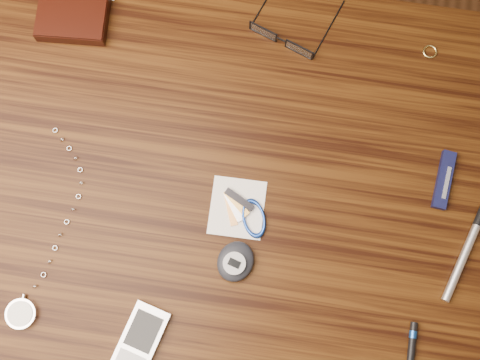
{
  "coord_description": "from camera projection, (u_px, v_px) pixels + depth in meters",
  "views": [
    {
      "loc": [
        0.1,
        -0.17,
        1.65
      ],
      "look_at": [
        0.07,
        0.01,
        0.76
      ],
      "focal_mm": 45.0,
      "sensor_mm": 36.0,
      "label": 1
    }
  ],
  "objects": [
    {
      "name": "eyeglasses",
      "position": [
        283.0,
        37.0,
        0.95
      ],
      "size": [
        0.15,
        0.15,
        0.03
      ],
      "color": "black",
      "rests_on": "desk"
    },
    {
      "name": "pedometer",
      "position": [
        235.0,
        262.0,
        0.88
      ],
      "size": [
        0.07,
        0.07,
        0.02
      ],
      "color": "black",
      "rests_on": "desk"
    },
    {
      "name": "pda_phone",
      "position": [
        141.0,
        339.0,
        0.86
      ],
      "size": [
        0.08,
        0.11,
        0.01
      ],
      "color": "silver",
      "rests_on": "desk"
    },
    {
      "name": "black_blue_pen",
      "position": [
        412.0,
        348.0,
        0.86
      ],
      "size": [
        0.01,
        0.08,
        0.01
      ],
      "color": "black",
      "rests_on": "desk"
    },
    {
      "name": "pocket_watch",
      "position": [
        24.0,
        307.0,
        0.87
      ],
      "size": [
        0.07,
        0.31,
        0.01
      ],
      "color": "silver",
      "rests_on": "desk"
    },
    {
      "name": "notepad_keys",
      "position": [
        246.0,
        213.0,
        0.9
      ],
      "size": [
        0.1,
        0.09,
        0.01
      ],
      "color": "white",
      "rests_on": "desk"
    },
    {
      "name": "pocket_knife",
      "position": [
        444.0,
        180.0,
        0.91
      ],
      "size": [
        0.03,
        0.09,
        0.01
      ],
      "color": "#101137",
      "rests_on": "desk"
    },
    {
      "name": "desk",
      "position": [
        195.0,
        195.0,
        1.01
      ],
      "size": [
        1.0,
        0.7,
        0.75
      ],
      "color": "#351C08",
      "rests_on": "ground"
    },
    {
      "name": "silver_pen",
      "position": [
        468.0,
        245.0,
        0.89
      ],
      "size": [
        0.06,
        0.15,
        0.01
      ],
      "color": "silver",
      "rests_on": "desk"
    },
    {
      "name": "ground",
      "position": [
        212.0,
        238.0,
        1.65
      ],
      "size": [
        3.8,
        3.8,
        0.0
      ],
      "primitive_type": "plane",
      "color": "#472814",
      "rests_on": "ground"
    },
    {
      "name": "wallet_and_card",
      "position": [
        73.0,
        14.0,
        0.96
      ],
      "size": [
        0.12,
        0.14,
        0.02
      ],
      "color": "black",
      "rests_on": "desk"
    },
    {
      "name": "gold_ring",
      "position": [
        430.0,
        52.0,
        0.96
      ],
      "size": [
        0.03,
        0.03,
        0.0
      ],
      "primitive_type": "torus",
      "rotation": [
        0.0,
        0.0,
        0.39
      ],
      "color": "#D5BD69",
      "rests_on": "desk"
    }
  ]
}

